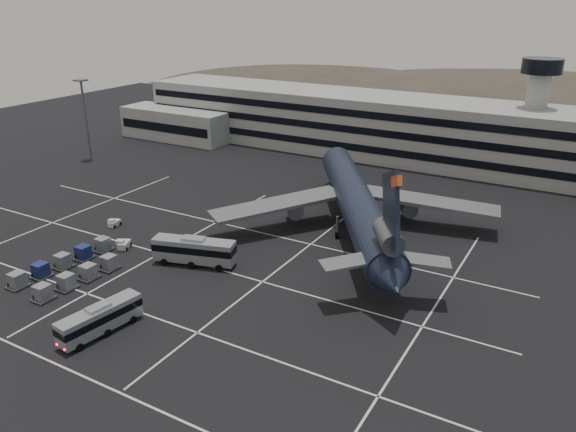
{
  "coord_description": "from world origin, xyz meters",
  "views": [
    {
      "loc": [
        48.19,
        -52.29,
        36.2
      ],
      "look_at": [
        9.31,
        15.62,
        5.0
      ],
      "focal_mm": 35.0,
      "sensor_mm": 36.0,
      "label": 1
    }
  ],
  "objects_px": {
    "trijet_main": "(357,203)",
    "uld_cluster": "(69,268)",
    "bus_near": "(100,318)",
    "bus_far": "(194,250)",
    "tug_a": "(114,223)"
  },
  "relations": [
    {
      "from": "trijet_main",
      "to": "tug_a",
      "type": "distance_m",
      "value": 40.2
    },
    {
      "from": "tug_a",
      "to": "bus_near",
      "type": "bearing_deg",
      "value": -54.91
    },
    {
      "from": "bus_near",
      "to": "bus_far",
      "type": "xyz_separation_m",
      "value": [
        -1.74,
        19.11,
        0.33
      ]
    },
    {
      "from": "trijet_main",
      "to": "bus_near",
      "type": "relative_size",
      "value": 4.94
    },
    {
      "from": "tug_a",
      "to": "uld_cluster",
      "type": "bearing_deg",
      "value": -72.38
    },
    {
      "from": "bus_near",
      "to": "uld_cluster",
      "type": "relative_size",
      "value": 0.62
    },
    {
      "from": "uld_cluster",
      "to": "bus_far",
      "type": "bearing_deg",
      "value": 40.79
    },
    {
      "from": "trijet_main",
      "to": "tug_a",
      "type": "height_order",
      "value": "trijet_main"
    },
    {
      "from": "trijet_main",
      "to": "tug_a",
      "type": "bearing_deg",
      "value": 172.8
    },
    {
      "from": "trijet_main",
      "to": "uld_cluster",
      "type": "distance_m",
      "value": 43.54
    },
    {
      "from": "bus_near",
      "to": "bus_far",
      "type": "relative_size",
      "value": 0.85
    },
    {
      "from": "trijet_main",
      "to": "uld_cluster",
      "type": "bearing_deg",
      "value": -163.69
    },
    {
      "from": "bus_far",
      "to": "tug_a",
      "type": "bearing_deg",
      "value": 61.38
    },
    {
      "from": "bus_near",
      "to": "uld_cluster",
      "type": "height_order",
      "value": "bus_near"
    },
    {
      "from": "trijet_main",
      "to": "uld_cluster",
      "type": "xyz_separation_m",
      "value": [
        -28.53,
        -32.63,
        -4.22
      ]
    }
  ]
}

